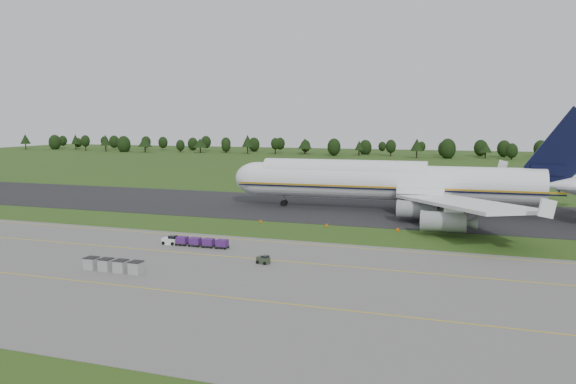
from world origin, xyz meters
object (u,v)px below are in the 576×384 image
(baggage_train, at_px, (194,242))
(uld_row, at_px, (113,265))
(edge_markers, at_px, (327,226))
(aircraft, at_px, (399,182))
(utility_cart, at_px, (263,260))

(baggage_train, distance_m, uld_row, 17.52)
(edge_markers, bearing_deg, baggage_train, -124.92)
(aircraft, bearing_deg, baggage_train, -119.56)
(utility_cart, xyz_separation_m, edge_markers, (1.46, 30.20, -0.27))
(aircraft, bearing_deg, utility_cart, -102.46)
(uld_row, xyz_separation_m, edge_markers, (19.36, 40.61, -0.63))
(utility_cart, distance_m, uld_row, 20.71)
(baggage_train, distance_m, edge_markers, 28.49)
(uld_row, bearing_deg, aircraft, 65.16)
(utility_cart, bearing_deg, baggage_train, 155.25)
(utility_cart, bearing_deg, aircraft, 77.54)
(uld_row, relative_size, edge_markers, 0.32)
(aircraft, height_order, baggage_train, aircraft)
(utility_cart, height_order, uld_row, uld_row)
(baggage_train, bearing_deg, uld_row, -100.06)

